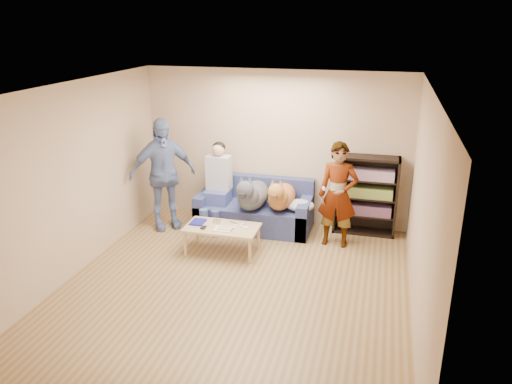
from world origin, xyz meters
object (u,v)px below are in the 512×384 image
(person_seated, at_px, (217,183))
(dog_gray, at_px, (252,195))
(camera_silver, at_px, (217,221))
(bookshelf, at_px, (366,193))
(sofa, at_px, (255,211))
(coffee_table, at_px, (222,229))
(person_standing_left, at_px, (163,174))
(notebook_blue, at_px, (198,222))
(person_standing_right, at_px, (338,195))
(dog_tan, at_px, (281,196))

(person_seated, bearing_deg, dog_gray, -11.48)
(camera_silver, distance_m, bookshelf, 2.47)
(sofa, xyz_separation_m, bookshelf, (1.80, 0.23, 0.40))
(coffee_table, height_order, bookshelf, bookshelf)
(bookshelf, bearing_deg, person_seated, -171.53)
(person_standing_left, relative_size, notebook_blue, 7.21)
(notebook_blue, relative_size, bookshelf, 0.20)
(sofa, bearing_deg, person_seated, -168.44)
(person_standing_right, distance_m, notebook_blue, 2.18)
(coffee_table, bearing_deg, notebook_blue, 172.87)
(camera_silver, bearing_deg, person_standing_right, 19.02)
(notebook_blue, height_order, person_seated, person_seated)
(dog_gray, xyz_separation_m, coffee_table, (-0.24, -0.82, -0.29))
(dog_tan, height_order, coffee_table, dog_tan)
(person_standing_right, relative_size, dog_gray, 1.28)
(person_standing_left, distance_m, camera_silver, 1.35)
(notebook_blue, bearing_deg, person_standing_left, 142.86)
(person_seated, relative_size, dog_tan, 1.25)
(bookshelf, bearing_deg, coffee_table, -147.15)
(person_standing_left, xyz_separation_m, bookshelf, (3.27, 0.62, -0.26))
(person_standing_left, bearing_deg, coffee_table, -68.35)
(person_standing_left, bearing_deg, camera_silver, -66.22)
(dog_tan, relative_size, coffee_table, 1.07)
(notebook_blue, height_order, coffee_table, notebook_blue)
(sofa, height_order, coffee_table, sofa)
(person_standing_right, distance_m, person_standing_left, 2.88)
(person_standing_right, xyz_separation_m, sofa, (-1.40, 0.35, -0.54))
(person_seated, bearing_deg, bookshelf, 8.47)
(dog_tan, bearing_deg, person_standing_left, -172.84)
(person_standing_right, relative_size, bookshelf, 1.26)
(sofa, bearing_deg, camera_silver, -110.10)
(notebook_blue, xyz_separation_m, bookshelf, (2.43, 1.26, 0.25))
(sofa, height_order, dog_tan, dog_tan)
(person_standing_right, relative_size, person_standing_left, 0.87)
(sofa, bearing_deg, notebook_blue, -121.54)
(person_standing_left, distance_m, notebook_blue, 1.17)
(bookshelf, bearing_deg, person_standing_right, -124.17)
(person_standing_right, bearing_deg, dog_gray, 177.72)
(sofa, relative_size, bookshelf, 1.46)
(person_standing_right, bearing_deg, bookshelf, 57.59)
(person_standing_right, height_order, person_seated, person_standing_right)
(sofa, relative_size, person_seated, 1.29)
(person_standing_right, height_order, bookshelf, person_standing_right)
(dog_gray, relative_size, dog_tan, 1.09)
(notebook_blue, bearing_deg, sofa, 58.46)
(notebook_blue, xyz_separation_m, dog_gray, (0.64, 0.77, 0.23))
(dog_tan, bearing_deg, bookshelf, 15.85)
(person_seated, xyz_separation_m, dog_gray, (0.63, -0.13, -0.11))
(person_standing_left, bearing_deg, dog_tan, -32.21)
(dog_gray, height_order, coffee_table, dog_gray)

